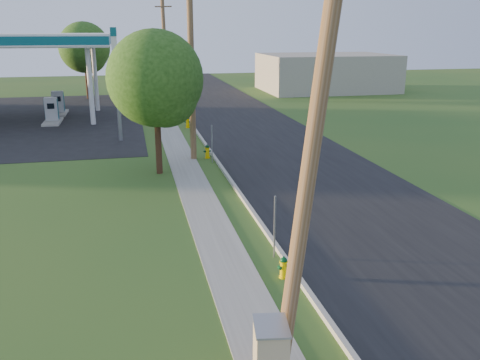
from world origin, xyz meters
name	(u,v)px	position (x,y,z in m)	size (l,w,h in m)	color
ground_plane	(314,335)	(0.00, 0.00, 0.00)	(140.00, 140.00, 0.00)	#2C5521
road	(331,191)	(4.50, 10.00, 0.01)	(8.00, 120.00, 0.02)	black
curb	(241,196)	(0.50, 10.00, 0.07)	(0.15, 120.00, 0.15)	#A7A398
sidewalk	(200,200)	(-1.25, 10.00, 0.01)	(1.50, 120.00, 0.03)	gray
utility_pole_near	(313,142)	(-0.60, -1.00, 4.80)	(1.40, 0.32, 9.48)	brown
utility_pole_mid	(191,66)	(-0.60, 17.00, 4.95)	(1.40, 0.32, 9.80)	brown
utility_pole_far	(165,53)	(-0.60, 35.00, 4.80)	(1.40, 0.32, 9.50)	brown
sign_post_near	(275,227)	(0.25, 4.20, 1.00)	(0.05, 0.04, 2.00)	gray
sign_post_mid	(212,144)	(0.25, 16.00, 1.00)	(0.05, 0.04, 2.00)	gray
sign_post_far	(186,109)	(0.25, 28.20, 1.00)	(0.05, 0.04, 2.00)	gray
fuel_pump_ne	(52,113)	(-9.50, 30.00, 0.72)	(1.20, 3.20, 1.90)	#A7A398
fuel_pump_se	(59,106)	(-9.50, 34.00, 0.72)	(1.20, 3.20, 1.90)	#A7A398
price_pylon	(115,52)	(-4.50, 22.50, 5.43)	(0.34, 2.04, 6.85)	gray
distant_building	(326,73)	(18.00, 45.00, 2.00)	(14.00, 10.00, 4.00)	gray
tree_verge	(158,83)	(-2.50, 14.46, 4.39)	(4.49, 4.49, 6.81)	#351F12
tree_lot	(85,49)	(-7.70, 43.40, 4.79)	(4.91, 4.91, 7.44)	#351F12
hydrant_near	(284,267)	(0.14, 2.85, 0.32)	(0.34, 0.31, 0.66)	#FFD500
hydrant_mid	(207,151)	(0.15, 17.00, 0.38)	(0.40, 0.36, 0.77)	yellow
hydrant_far	(188,122)	(0.12, 26.00, 0.41)	(0.42, 0.38, 0.83)	#F1BF00
utility_cabinet	(271,358)	(-1.49, -1.58, 0.73)	(0.77, 0.94, 1.46)	tan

